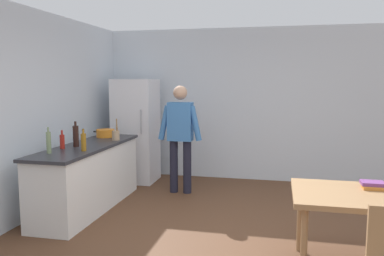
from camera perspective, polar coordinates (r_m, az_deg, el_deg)
The scene contains 14 objects.
ground_plane at distance 4.42m, azimuth 4.54°, elevation -16.76°, with size 14.00×14.00×0.00m, color brown.
wall_back at distance 7.04m, azimuth 8.16°, elevation 3.42°, with size 6.40×0.12×2.70m, color silver.
wall_left at distance 5.28m, azimuth -24.12°, elevation 1.73°, with size 0.12×5.60×2.70m, color silver.
kitchen_counter at distance 5.60m, azimuth -14.99°, elevation -6.94°, with size 0.64×2.20×0.90m.
refrigerator at distance 6.92m, azimuth -8.21°, elevation -0.39°, with size 0.70×0.67×1.80m.
person at distance 6.10m, azimuth -1.73°, elevation -0.56°, with size 0.70×0.22×1.70m.
dining_table at distance 3.95m, azimuth 24.80°, elevation -9.87°, with size 1.40×0.90×0.75m.
cooking_pot at distance 6.22m, azimuth -12.58°, elevation -0.75°, with size 0.40×0.28×0.12m.
utensil_jar at distance 5.85m, azimuth -11.11°, elevation -1.00°, with size 0.11×0.11×0.32m.
bottle_sauce_red at distance 5.30m, azimuth -18.50°, elevation -1.85°, with size 0.06×0.06×0.24m.
bottle_oil_amber at distance 5.04m, azimuth -15.62°, elevation -1.96°, with size 0.06×0.06×0.28m.
bottle_wine_dark at distance 5.40m, azimuth -16.68°, elevation -1.10°, with size 0.08×0.08×0.34m.
bottle_vinegar_tall at distance 5.00m, azimuth -20.28°, elevation -1.97°, with size 0.06×0.06×0.32m.
book_stack at distance 4.12m, azimuth 25.13°, elevation -7.63°, with size 0.24×0.18×0.07m.
Camera 1 is at (0.56, -4.01, 1.77)m, focal length 36.37 mm.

